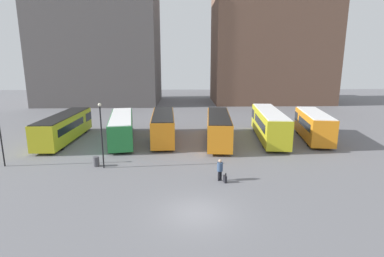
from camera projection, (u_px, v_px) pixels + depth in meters
name	position (u px, v px, depth m)	size (l,w,h in m)	color
ground_plane	(196.00, 213.00, 18.03)	(160.00, 160.00, 0.00)	slate
building_block_left	(100.00, 38.00, 63.41)	(24.49, 17.18, 27.58)	#5B5656
building_block_right	(272.00, 18.00, 63.62)	(24.82, 14.72, 35.92)	brown
bus_0	(65.00, 127.00, 34.15)	(2.64, 11.79, 3.00)	gold
bus_1	(122.00, 127.00, 34.28)	(4.31, 11.76, 2.91)	#237A38
bus_2	(163.00, 126.00, 34.48)	(2.96, 10.49, 3.10)	orange
bus_3	(218.00, 127.00, 33.68)	(3.46, 11.55, 3.11)	orange
bus_4	(269.00, 124.00, 34.80)	(3.79, 12.21, 3.36)	gold
bus_5	(313.00, 125.00, 34.49)	(4.07, 9.54, 3.21)	orange
traveler	(220.00, 168.00, 22.70)	(0.53, 0.53, 1.70)	black
suitcase	(225.00, 179.00, 22.50)	(0.27, 0.42, 0.79)	black
lamp_post_1	(101.00, 130.00, 24.91)	(0.28, 0.28, 5.59)	black
trash_bin	(96.00, 161.00, 25.97)	(0.52, 0.52, 0.85)	#47474C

